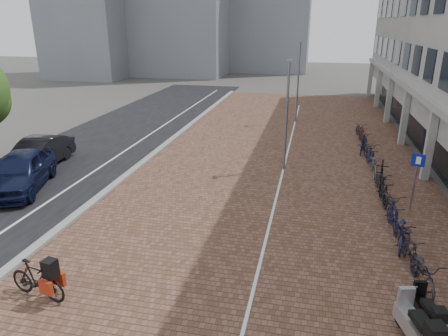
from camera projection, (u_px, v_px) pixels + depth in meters
ground at (180, 277)px, 11.91m from camera, size 140.00×140.00×0.00m
plaza_brick at (283, 157)px, 22.52m from camera, size 14.50×42.00×0.04m
street_asphalt at (101, 145)px, 24.77m from camera, size 8.00×50.00×0.03m
curb at (161, 148)px, 23.95m from camera, size 0.35×42.00×0.14m
lane_line at (132, 147)px, 24.35m from camera, size 0.12×44.00×0.00m
parking_line at (286, 157)px, 22.47m from camera, size 0.10×30.00×0.00m
car_navy at (21, 171)px, 17.95m from camera, size 3.43×5.33×1.69m
car_dark at (38, 153)px, 20.68m from camera, size 1.75×4.62×1.51m
hero_bike at (37, 279)px, 10.86m from camera, size 1.90×0.85×1.30m
scooter_front at (416, 325)px, 9.19m from camera, size 0.98×1.81×1.19m
scooter_mid at (426, 310)px, 9.80m from camera, size 0.68×1.50×0.99m
parking_sign at (416, 173)px, 15.68m from camera, size 0.48×0.16×2.32m
lamp_near at (287, 118)px, 19.70m from camera, size 0.12×0.12×5.34m
lamp_far at (298, 83)px, 29.31m from camera, size 0.12×0.12×5.75m
bike_row at (378, 173)px, 18.71m from camera, size 1.28×18.11×1.05m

